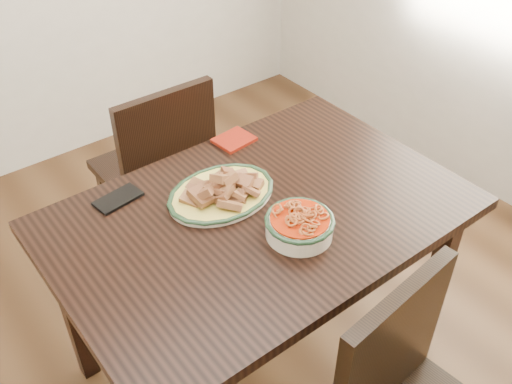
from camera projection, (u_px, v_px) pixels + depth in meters
floor at (222, 361)px, 2.24m from camera, size 3.50×3.50×0.00m
dining_table at (260, 231)px, 1.85m from camera, size 1.29×0.86×0.75m
chair_far at (159, 165)px, 2.41m from camera, size 0.42×0.42×0.89m
fish_plate at (221, 185)px, 1.82m from camera, size 0.36×0.28×0.11m
noodle_bowl at (300, 224)px, 1.68m from camera, size 0.21×0.21×0.08m
smartphone at (118, 199)px, 1.83m from camera, size 0.16×0.10×0.01m
napkin at (234, 140)px, 2.10m from camera, size 0.15×0.13×0.01m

